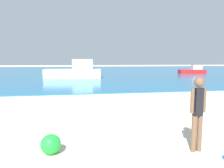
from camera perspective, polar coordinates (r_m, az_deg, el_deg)
name	(u,v)px	position (r m, az deg, el deg)	size (l,w,h in m)	color
water	(83,71)	(41.83, -8.38, 3.87)	(160.00, 60.00, 0.06)	#1E6B9E
person_standing	(198,110)	(4.73, 23.57, -6.85)	(0.38, 0.22, 1.67)	brown
boat_near	(75,72)	(23.13, -10.55, 3.57)	(6.55, 2.76, 2.16)	white
boat_far	(193,71)	(33.07, 22.36, 3.59)	(4.11, 1.77, 1.35)	red
beach_ball	(51,144)	(4.65, -17.31, -16.29)	(0.43, 0.43, 0.43)	green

